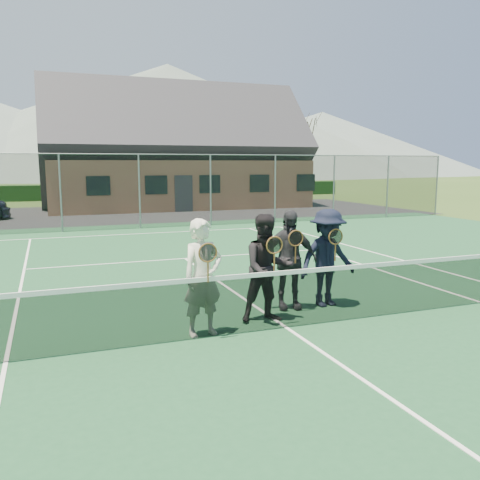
{
  "coord_description": "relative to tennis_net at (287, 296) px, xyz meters",
  "views": [
    {
      "loc": [
        -3.48,
        -7.08,
        2.64
      ],
      "look_at": [
        -0.22,
        1.5,
        1.25
      ],
      "focal_mm": 38.0,
      "sensor_mm": 36.0,
      "label": 1
    }
  ],
  "objects": [
    {
      "name": "court_surface",
      "position": [
        0.0,
        0.0,
        -0.53
      ],
      "size": [
        30.0,
        30.0,
        0.02
      ],
      "primitive_type": "cube",
      "color": "#1C4C2B",
      "rests_on": "ground"
    },
    {
      "name": "perimeter_fence",
      "position": [
        0.0,
        13.5,
        0.99
      ],
      "size": [
        30.07,
        0.07,
        3.02
      ],
      "color": "slate",
      "rests_on": "ground"
    },
    {
      "name": "tree_c",
      "position": [
        2.0,
        33.0,
        5.25
      ],
      "size": [
        3.2,
        3.2,
        7.77
      ],
      "color": "#3C2416",
      "rests_on": "ground"
    },
    {
      "name": "player_b",
      "position": [
        -0.14,
        0.44,
        0.38
      ],
      "size": [
        0.92,
        0.74,
        1.8
      ],
      "color": "black",
      "rests_on": "court_surface"
    },
    {
      "name": "player_d",
      "position": [
        1.27,
        0.91,
        0.38
      ],
      "size": [
        1.22,
        0.78,
        1.8
      ],
      "color": "black",
      "rests_on": "court_surface"
    },
    {
      "name": "tennis_net",
      "position": [
        0.0,
        0.0,
        0.0
      ],
      "size": [
        11.68,
        0.08,
        1.1
      ],
      "color": "slate",
      "rests_on": "ground"
    },
    {
      "name": "court_markings",
      "position": [
        0.0,
        0.0,
        -0.51
      ],
      "size": [
        11.03,
        23.83,
        0.01
      ],
      "color": "white",
      "rests_on": "court_surface"
    },
    {
      "name": "tree_e",
      "position": [
        18.0,
        33.0,
        5.25
      ],
      "size": [
        3.2,
        3.2,
        7.77
      ],
      "color": "#372314",
      "rests_on": "ground"
    },
    {
      "name": "tree_d",
      "position": [
        12.0,
        33.0,
        5.25
      ],
      "size": [
        3.2,
        3.2,
        7.77
      ],
      "color": "#331F12",
      "rests_on": "ground"
    },
    {
      "name": "hill_east",
      "position": [
        55.0,
        95.0,
        6.46
      ],
      "size": [
        90.0,
        90.0,
        14.0
      ],
      "primitive_type": "cone",
      "color": "slate",
      "rests_on": "ground"
    },
    {
      "name": "player_a",
      "position": [
        -1.34,
        0.16,
        0.38
      ],
      "size": [
        0.74,
        0.57,
        1.8
      ],
      "color": "silver",
      "rests_on": "court_surface"
    },
    {
      "name": "player_c",
      "position": [
        0.52,
        1.0,
        0.38
      ],
      "size": [
        1.12,
        0.63,
        1.8
      ],
      "color": "#26272C",
      "rests_on": "court_surface"
    },
    {
      "name": "clubhouse",
      "position": [
        4.0,
        24.0,
        3.45
      ],
      "size": [
        15.6,
        8.2,
        7.7
      ],
      "color": "#9E6B4C",
      "rests_on": "ground"
    },
    {
      "name": "tarmac_carpark",
      "position": [
        -4.0,
        20.0,
        -0.53
      ],
      "size": [
        40.0,
        12.0,
        0.01
      ],
      "primitive_type": "cube",
      "color": "black",
      "rests_on": "ground"
    },
    {
      "name": "hill_centre",
      "position": [
        20.0,
        95.0,
        10.46
      ],
      "size": [
        120.0,
        120.0,
        22.0
      ],
      "primitive_type": "cone",
      "color": "slate",
      "rests_on": "ground"
    },
    {
      "name": "ground",
      "position": [
        0.0,
        20.0,
        -0.54
      ],
      "size": [
        220.0,
        220.0,
        0.0
      ],
      "primitive_type": "plane",
      "color": "#314B1A",
      "rests_on": "ground"
    },
    {
      "name": "hedge_row",
      "position": [
        0.0,
        32.0,
        0.01
      ],
      "size": [
        40.0,
        1.2,
        1.1
      ],
      "primitive_type": "cube",
      "color": "black",
      "rests_on": "ground"
    }
  ]
}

